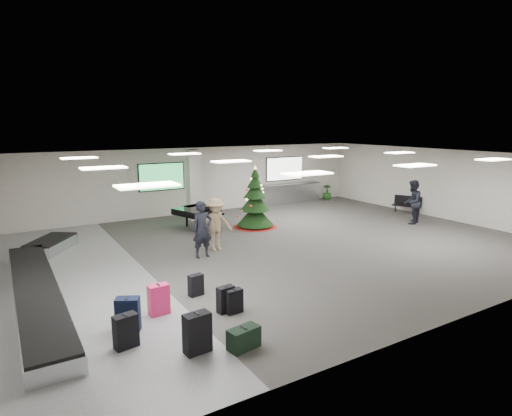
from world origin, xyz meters
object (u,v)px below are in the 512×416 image
service_counter (287,194)px  potted_plant_right (327,192)px  potted_plant_left (259,202)px  baggage_carousel (40,281)px  christmas_tree (255,206)px  pink_suitcase (159,300)px  traveler_a (202,229)px  traveler_bench (412,202)px  traveler_b (216,224)px  grand_piano (197,212)px  bench (408,204)px

service_counter → potted_plant_right: size_ratio=4.58×
potted_plant_left → potted_plant_right: bearing=3.5°
baggage_carousel → christmas_tree: christmas_tree is taller
pink_suitcase → potted_plant_left: pink_suitcase is taller
traveler_a → service_counter: bearing=39.1°
service_counter → pink_suitcase: (-10.64, -9.90, -0.19)m
traveler_a → traveler_bench: size_ratio=0.97×
christmas_tree → potted_plant_right: 7.92m
traveler_b → pink_suitcase: bearing=-127.4°
service_counter → traveler_b: size_ratio=2.19×
traveler_b → potted_plant_right: bearing=33.5°
grand_piano → bench: grand_piano is taller
service_counter → traveler_b: 9.38m
bench → traveler_b: size_ratio=0.75×
christmas_tree → potted_plant_left: christmas_tree is taller
pink_suitcase → grand_piano: grand_piano is taller
service_counter → christmas_tree: size_ratio=1.53×
bench → baggage_carousel: bearing=162.3°
service_counter → bench: size_ratio=2.90×
baggage_carousel → grand_piano: size_ratio=4.61×
service_counter → christmas_tree: bearing=-139.2°
bench → grand_piano: bearing=143.8°
traveler_bench → grand_piano: bearing=-51.6°
baggage_carousel → traveler_bench: 14.74m
christmas_tree → traveler_bench: bearing=-26.0°
service_counter → traveler_a: bearing=-141.1°
baggage_carousel → potted_plant_left: bearing=30.4°
potted_plant_right → bench: bearing=-80.1°
pink_suitcase → christmas_tree: size_ratio=0.28×
traveler_bench → potted_plant_left: (-4.01, 6.33, -0.61)m
potted_plant_left → traveler_a: bearing=-134.3°
baggage_carousel → traveler_bench: traveler_bench is taller
service_counter → traveler_a: 10.25m
traveler_bench → baggage_carousel: bearing=-26.6°
christmas_tree → traveler_a: christmas_tree is taller
pink_suitcase → traveler_bench: size_ratio=0.38×
potted_plant_left → potted_plant_right: 4.84m
christmas_tree → grand_piano: 2.45m
grand_piano → christmas_tree: bearing=-40.4°
pink_suitcase → bench: (14.23, 4.74, 0.11)m
grand_piano → potted_plant_right: size_ratio=2.38×
pink_suitcase → traveler_a: bearing=48.0°
christmas_tree → traveler_b: christmas_tree is taller
baggage_carousel → christmas_tree: size_ratio=3.66×
potted_plant_left → pink_suitcase: bearing=-132.0°
christmas_tree → traveler_b: size_ratio=1.43×
baggage_carousel → bench: bench is taller
traveler_a → christmas_tree: bearing=36.7°
christmas_tree → traveler_b: bearing=-142.8°
traveler_b → service_counter: bearing=42.7°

